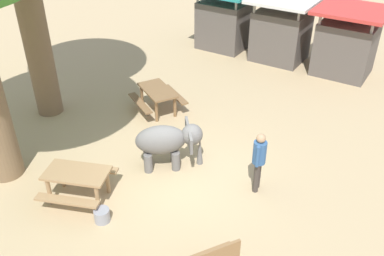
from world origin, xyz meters
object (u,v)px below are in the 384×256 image
(person_handler, at_px, (259,158))
(market_stall_teal, at_px, (225,22))
(elephant, at_px, (168,141))
(picnic_table_near, at_px, (78,178))
(market_stall_white, at_px, (281,33))
(picnic_table_far, at_px, (158,95))
(market_stall_red, at_px, (346,45))
(feed_bucket, at_px, (102,215))

(person_handler, distance_m, market_stall_teal, 9.72)
(elephant, bearing_deg, picnic_table_near, -155.63)
(market_stall_teal, relative_size, market_stall_white, 1.00)
(picnic_table_far, height_order, market_stall_teal, market_stall_teal)
(market_stall_white, bearing_deg, market_stall_teal, 180.00)
(person_handler, xyz_separation_m, market_stall_white, (-2.78, 8.09, 0.19))
(elephant, relative_size, market_stall_white, 0.67)
(person_handler, height_order, picnic_table_far, person_handler)
(elephant, distance_m, person_handler, 2.42)
(elephant, bearing_deg, picnic_table_far, 92.16)
(person_handler, bearing_deg, market_stall_red, -100.18)
(picnic_table_near, distance_m, market_stall_red, 11.18)
(person_handler, distance_m, feed_bucket, 3.87)
(market_stall_white, xyz_separation_m, market_stall_red, (2.60, 0.00, 0.00))
(person_handler, relative_size, picnic_table_far, 0.80)
(market_stall_white, relative_size, market_stall_red, 1.00)
(market_stall_white, bearing_deg, picnic_table_near, -93.55)
(market_stall_white, bearing_deg, market_stall_red, 0.00)
(picnic_table_near, height_order, feed_bucket, picnic_table_near)
(picnic_table_far, height_order, market_stall_red, market_stall_red)
(market_stall_white, bearing_deg, feed_bucket, -88.29)
(elephant, bearing_deg, market_stall_red, 35.68)
(picnic_table_far, bearing_deg, picnic_table_near, 131.36)
(feed_bucket, bearing_deg, elephant, 88.30)
(picnic_table_near, relative_size, market_stall_teal, 0.77)
(elephant, height_order, market_stall_white, market_stall_white)
(elephant, height_order, picnic_table_near, elephant)
(picnic_table_near, height_order, market_stall_white, market_stall_white)
(picnic_table_near, bearing_deg, person_handler, 15.47)
(elephant, distance_m, market_stall_white, 8.50)
(market_stall_red, bearing_deg, elephant, -104.53)
(elephant, relative_size, picnic_table_far, 0.83)
(market_stall_teal, xyz_separation_m, market_stall_red, (5.20, 0.00, 0.00))
(elephant, relative_size, market_stall_red, 0.67)
(feed_bucket, bearing_deg, market_stall_red, 78.31)
(feed_bucket, bearing_deg, market_stall_white, 91.71)
(market_stall_red, xyz_separation_m, feed_bucket, (-2.27, -10.98, -0.98))
(picnic_table_far, bearing_deg, elephant, 161.16)
(elephant, height_order, market_stall_red, market_stall_red)
(market_stall_white, bearing_deg, person_handler, -71.01)
(elephant, distance_m, feed_bucket, 2.57)
(picnic_table_near, relative_size, picnic_table_far, 0.95)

